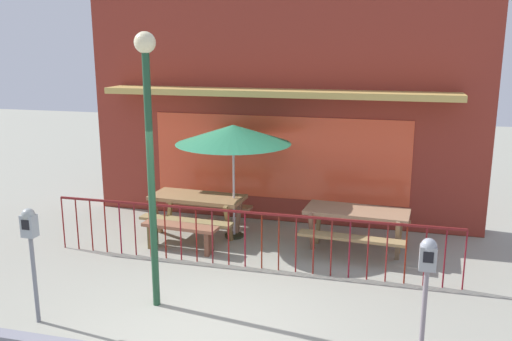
% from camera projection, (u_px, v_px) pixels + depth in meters
% --- Properties ---
extents(ground, '(40.00, 40.00, 0.00)m').
position_uv_depth(ground, '(201.00, 330.00, 7.05)').
color(ground, gray).
extents(pub_storefront, '(8.12, 1.23, 4.84)m').
position_uv_depth(pub_storefront, '(281.00, 105.00, 11.05)').
color(pub_storefront, '#4A2616').
rests_on(pub_storefront, ground).
extents(patio_fence_front, '(6.85, 0.04, 0.97)m').
position_uv_depth(patio_fence_front, '(245.00, 229.00, 8.88)').
color(patio_fence_front, maroon).
rests_on(patio_fence_front, ground).
extents(picnic_table_left, '(1.87, 1.46, 0.79)m').
position_uv_depth(picnic_table_left, '(198.00, 204.00, 10.45)').
color(picnic_table_left, '#996F47').
rests_on(picnic_table_left, ground).
extents(picnic_table_right, '(1.89, 1.49, 0.79)m').
position_uv_depth(picnic_table_right, '(357.00, 219.00, 9.57)').
color(picnic_table_right, '#976F52').
rests_on(picnic_table_right, ground).
extents(patio_umbrella, '(2.15, 2.15, 2.17)m').
position_uv_depth(patio_umbrella, '(233.00, 135.00, 9.98)').
color(patio_umbrella, black).
rests_on(patio_umbrella, ground).
extents(patio_bench, '(1.42, 0.43, 0.48)m').
position_uv_depth(patio_bench, '(180.00, 232.00, 9.67)').
color(patio_bench, '#925A41').
rests_on(patio_bench, ground).
extents(parking_meter_near, '(0.18, 0.17, 1.58)m').
position_uv_depth(parking_meter_near, '(30.00, 235.00, 6.97)').
color(parking_meter_near, slate).
rests_on(parking_meter_near, ground).
extents(parking_meter_far, '(0.18, 0.17, 1.58)m').
position_uv_depth(parking_meter_far, '(427.00, 270.00, 5.91)').
color(parking_meter_far, gray).
rests_on(parking_meter_far, ground).
extents(street_lamp, '(0.28, 0.28, 3.78)m').
position_uv_depth(street_lamp, '(149.00, 132.00, 7.16)').
color(street_lamp, '#1E482D').
rests_on(street_lamp, ground).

